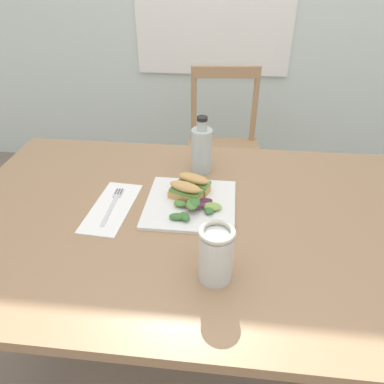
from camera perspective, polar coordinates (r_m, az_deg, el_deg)
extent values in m
cube|color=#997551|center=(1.02, 0.30, -4.40)|extent=(1.40, 0.87, 0.03)
cube|color=tan|center=(1.70, -20.08, -4.86)|extent=(0.07, 0.07, 0.71)
cube|color=tan|center=(1.63, 24.51, -7.77)|extent=(0.07, 0.07, 0.71)
cylinder|color=tan|center=(1.94, 0.20, -2.32)|extent=(0.03, 0.03, 0.43)
cylinder|color=tan|center=(1.97, 10.16, -2.34)|extent=(0.03, 0.03, 0.43)
cylinder|color=tan|center=(2.22, 0.25, 2.86)|extent=(0.03, 0.03, 0.43)
cylinder|color=tan|center=(2.25, 8.97, 2.79)|extent=(0.03, 0.03, 0.43)
cube|color=tan|center=(1.97, 5.22, 5.89)|extent=(0.44, 0.44, 0.02)
cylinder|color=tan|center=(2.04, 0.28, 13.80)|extent=(0.03, 0.03, 0.42)
cylinder|color=tan|center=(2.06, 10.03, 13.56)|extent=(0.03, 0.03, 0.42)
cube|color=tan|center=(1.99, 5.47, 18.60)|extent=(0.36, 0.07, 0.06)
cube|color=white|center=(1.05, -0.24, -1.89)|extent=(0.26, 0.26, 0.01)
cube|color=tan|center=(1.06, -1.05, -0.66)|extent=(0.11, 0.07, 0.02)
cube|color=#6B9E47|center=(1.05, -0.90, 0.23)|extent=(0.10, 0.08, 0.01)
ellipsoid|color=tan|center=(1.04, -1.07, 0.85)|extent=(0.11, 0.07, 0.02)
cube|color=tan|center=(1.09, 0.24, 0.72)|extent=(0.11, 0.07, 0.02)
cube|color=#6B9E47|center=(1.09, 0.39, 1.58)|extent=(0.10, 0.08, 0.01)
ellipsoid|color=tan|center=(1.08, 0.25, 2.20)|extent=(0.11, 0.07, 0.02)
ellipsoid|color=#3D7033|center=(1.04, 2.58, -1.91)|extent=(0.04, 0.05, 0.01)
ellipsoid|color=#4C2338|center=(1.05, -1.15, -1.27)|extent=(0.06, 0.05, 0.01)
ellipsoid|color=#602D47|center=(1.01, 0.40, -2.18)|extent=(0.07, 0.05, 0.01)
ellipsoid|color=#4C2338|center=(1.03, 1.70, -1.45)|extent=(0.06, 0.04, 0.01)
ellipsoid|color=#4C2338|center=(1.00, 0.35, -2.13)|extent=(0.05, 0.06, 0.01)
ellipsoid|color=#518438|center=(1.00, 0.07, -1.91)|extent=(0.04, 0.06, 0.02)
ellipsoid|color=#602D47|center=(1.02, 0.45, -1.64)|extent=(0.06, 0.07, 0.01)
ellipsoid|color=#518438|center=(1.03, -1.89, -1.83)|extent=(0.04, 0.04, 0.01)
ellipsoid|color=#3D7033|center=(1.00, 0.42, -1.70)|extent=(0.04, 0.04, 0.01)
ellipsoid|color=#84A84C|center=(1.02, 3.24, -2.33)|extent=(0.06, 0.04, 0.01)
ellipsoid|color=#3D7033|center=(1.01, 2.83, -2.86)|extent=(0.03, 0.04, 0.01)
ellipsoid|color=#3D7033|center=(0.98, -2.33, -3.95)|extent=(0.05, 0.03, 0.02)
ellipsoid|color=#3D7033|center=(0.98, -1.17, -3.94)|extent=(0.04, 0.05, 0.01)
ellipsoid|color=#6B9E47|center=(1.05, 0.44, -1.28)|extent=(0.05, 0.05, 0.01)
cube|color=white|center=(1.07, -12.70, -2.42)|extent=(0.13, 0.26, 0.00)
cube|color=silver|center=(1.05, -13.07, -2.99)|extent=(0.01, 0.14, 0.00)
cube|color=silver|center=(1.12, -11.71, -0.18)|extent=(0.03, 0.05, 0.00)
cube|color=#38383D|center=(1.12, -11.24, 0.08)|extent=(0.00, 0.03, 0.00)
cube|color=#38383D|center=(1.12, -11.63, 0.10)|extent=(0.00, 0.03, 0.00)
cube|color=#38383D|center=(1.13, -12.02, 0.13)|extent=(0.00, 0.03, 0.00)
cylinder|color=#472819|center=(1.20, 1.54, 5.63)|extent=(0.06, 0.06, 0.11)
cylinder|color=#B2BCB7|center=(1.19, 1.56, 6.59)|extent=(0.07, 0.07, 0.15)
cylinder|color=#B2BCB7|center=(1.15, 1.63, 10.64)|extent=(0.03, 0.03, 0.03)
cylinder|color=black|center=(1.14, 1.65, 11.66)|extent=(0.03, 0.03, 0.01)
cylinder|color=gold|center=(0.81, 3.81, -10.82)|extent=(0.07, 0.07, 0.10)
cylinder|color=silver|center=(0.80, 3.85, -10.19)|extent=(0.08, 0.08, 0.13)
torus|color=#B7B29E|center=(0.76, 4.04, -6.44)|extent=(0.08, 0.08, 0.01)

